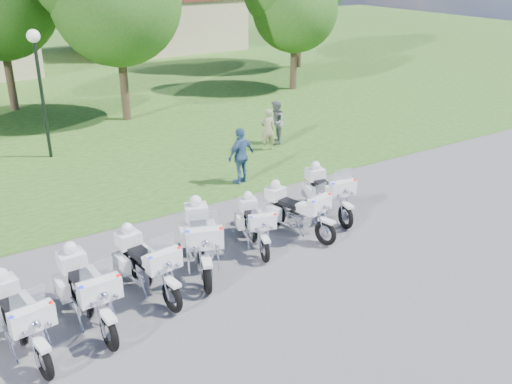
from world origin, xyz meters
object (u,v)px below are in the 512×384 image
motorcycle_2 (146,263)px  bystander_a (268,130)px  motorcycle_0 (20,317)px  bystander_b (276,123)px  motorcycle_5 (296,210)px  bystander_c (241,156)px  lamp_post (37,63)px  motorcycle_4 (255,223)px  motorcycle_1 (87,289)px  motorcycle_6 (328,192)px  motorcycle_3 (201,238)px

motorcycle_2 → bystander_a: motorcycle_2 is taller
motorcycle_0 → bystander_b: 13.20m
bystander_b → motorcycle_2: bearing=-13.1°
motorcycle_5 → bystander_b: size_ratio=1.38×
bystander_c → lamp_post: bearing=-67.7°
motorcycle_4 → bystander_b: bearing=-111.0°
motorcycle_1 → motorcycle_6: (7.16, 1.38, -0.05)m
motorcycle_3 → motorcycle_5: motorcycle_3 is taller
lamp_post → bystander_b: lamp_post is taller
motorcycle_1 → motorcycle_4: 4.58m
motorcycle_4 → motorcycle_6: size_ratio=0.87×
motorcycle_2 → motorcycle_5: size_ratio=1.06×
lamp_post → motorcycle_3: bearing=-84.5°
bystander_a → motorcycle_5: bearing=75.7°
lamp_post → bystander_b: bearing=-22.0°
motorcycle_5 → bystander_c: bystander_c is taller
motorcycle_0 → motorcycle_6: motorcycle_0 is taller
motorcycle_1 → lamp_post: lamp_post is taller
motorcycle_1 → motorcycle_3: (2.85, 0.68, 0.02)m
motorcycle_5 → bystander_a: (3.13, 5.98, 0.12)m
motorcycle_1 → lamp_post: (1.90, 10.43, 2.61)m
motorcycle_2 → lamp_post: size_ratio=0.54×
bystander_a → bystander_c: (-2.50, -2.24, 0.12)m
motorcycle_0 → bystander_c: 9.07m
motorcycle_2 → motorcycle_6: motorcycle_2 is taller
motorcycle_1 → motorcycle_3: bearing=-168.5°
motorcycle_0 → bystander_c: size_ratio=1.36×
motorcycle_3 → bystander_b: size_ratio=1.51×
motorcycle_5 → bystander_c: (0.62, 3.74, 0.25)m
motorcycle_6 → motorcycle_5: bearing=27.9°
motorcycle_0 → bystander_c: bearing=-154.8°
motorcycle_4 → motorcycle_1: bearing=28.9°
motorcycle_2 → motorcycle_3: size_ratio=0.96×
lamp_post → bystander_c: bearing=-52.4°
motorcycle_6 → bystander_c: bystander_c is taller
bystander_a → motorcycle_6: bearing=86.2°
bystander_b → bystander_c: size_ratio=0.92×
motorcycle_6 → bystander_c: 3.38m
motorcycle_4 → motorcycle_3: bearing=25.8°
motorcycle_5 → motorcycle_6: motorcycle_6 is taller
motorcycle_5 → bystander_a: size_ratio=1.47×
lamp_post → motorcycle_1: bearing=-100.3°
motorcycle_1 → bystander_a: motorcycle_1 is taller
motorcycle_4 → bystander_a: 7.40m
motorcycle_1 → bystander_b: 12.03m
motorcycle_2 → lamp_post: bearing=-99.4°
motorcycle_3 → bystander_b: bearing=-114.0°
motorcycle_2 → motorcycle_0: bearing=6.2°
bystander_c → motorcycle_6: bearing=88.5°
motorcycle_6 → bystander_b: size_ratio=1.42×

